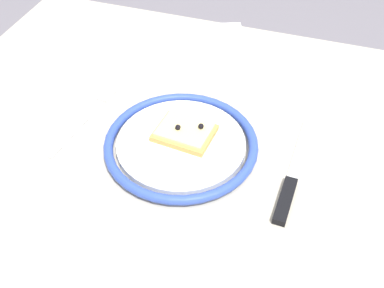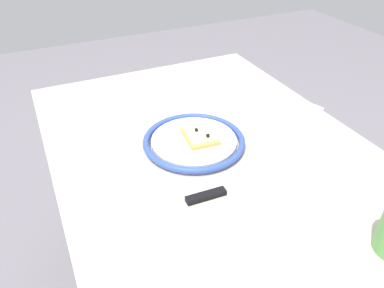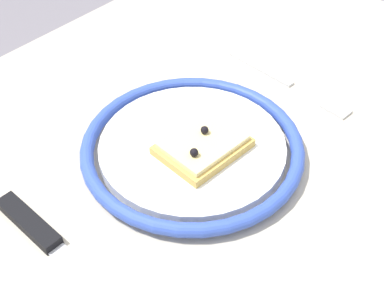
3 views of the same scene
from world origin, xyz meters
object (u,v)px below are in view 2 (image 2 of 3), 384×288
object	(u,v)px
pizza_slice_near	(200,135)
fork	(170,110)
plate	(194,141)
dining_table	(207,173)
napkin	(294,110)
knife	(220,192)

from	to	relation	value
pizza_slice_near	fork	distance (m)	0.19
plate	fork	world-z (taller)	plate
dining_table	plate	size ratio (longest dim) A/B	3.92
pizza_slice_near	napkin	size ratio (longest dim) A/B	0.77
dining_table	fork	world-z (taller)	fork
plate	knife	size ratio (longest dim) A/B	1.09
dining_table	pizza_slice_near	xyz separation A→B (m)	(-0.01, -0.02, 0.12)
dining_table	plate	bearing A→B (deg)	-101.62
knife	plate	bearing A→B (deg)	171.69
pizza_slice_near	fork	size ratio (longest dim) A/B	0.51
dining_table	plate	world-z (taller)	plate
plate	pizza_slice_near	size ratio (longest dim) A/B	2.54
pizza_slice_near	knife	world-z (taller)	pizza_slice_near
fork	napkin	bearing A→B (deg)	65.24
pizza_slice_near	fork	xyz separation A→B (m)	(-0.19, -0.01, -0.02)
knife	fork	xyz separation A→B (m)	(-0.38, 0.04, -0.00)
dining_table	napkin	distance (m)	0.33
dining_table	napkin	xyz separation A→B (m)	(-0.04, 0.31, 0.10)
knife	fork	bearing A→B (deg)	174.19
napkin	knife	bearing A→B (deg)	-58.67
dining_table	pizza_slice_near	bearing A→B (deg)	-108.38
dining_table	pizza_slice_near	world-z (taller)	pizza_slice_near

